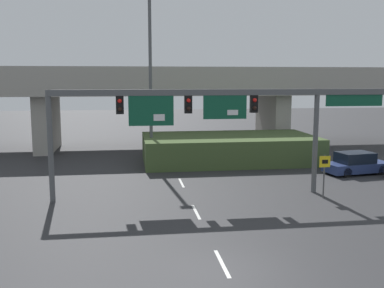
# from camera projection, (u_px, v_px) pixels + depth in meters

# --- Properties ---
(ground_plane) EXTENTS (160.00, 160.00, 0.00)m
(ground_plane) POSITION_uv_depth(u_px,v_px,m) (226.00, 271.00, 15.02)
(ground_plane) COLOR #2D2D30
(lane_markings) EXTENTS (0.14, 27.08, 0.01)m
(lane_markings) POSITION_uv_depth(u_px,v_px,m) (181.00, 183.00, 27.75)
(lane_markings) COLOR silver
(lane_markings) RESTS_ON ground
(signal_gantry) EXTENTS (18.42, 0.44, 5.83)m
(signal_gantry) POSITION_uv_depth(u_px,v_px,m) (212.00, 108.00, 23.99)
(signal_gantry) COLOR #515456
(signal_gantry) RESTS_ON ground
(speed_limit_sign) EXTENTS (0.60, 0.11, 2.36)m
(speed_limit_sign) POSITION_uv_depth(u_px,v_px,m) (324.00, 170.00, 23.99)
(speed_limit_sign) COLOR #4C4C4C
(speed_limit_sign) RESTS_ON ground
(highway_light_pole_near) EXTENTS (0.70, 0.36, 12.38)m
(highway_light_pole_near) POSITION_uv_depth(u_px,v_px,m) (150.00, 76.00, 33.10)
(highway_light_pole_near) COLOR #515456
(highway_light_pole_near) RESTS_ON ground
(overpass_bridge) EXTENTS (49.03, 8.06, 7.38)m
(overpass_bridge) POSITION_uv_depth(u_px,v_px,m) (163.00, 90.00, 41.02)
(overpass_bridge) COLOR #A39E93
(overpass_bridge) RESTS_ON ground
(grass_embankment) EXTENTS (13.20, 7.10, 2.01)m
(grass_embankment) POSITION_uv_depth(u_px,v_px,m) (229.00, 148.00, 34.92)
(grass_embankment) COLOR #42562D
(grass_embankment) RESTS_ON ground
(parked_sedan_near_right) EXTENTS (4.65, 2.55, 1.48)m
(parked_sedan_near_right) POSITION_uv_depth(u_px,v_px,m) (356.00, 164.00, 30.37)
(parked_sedan_near_right) COLOR navy
(parked_sedan_near_right) RESTS_ON ground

